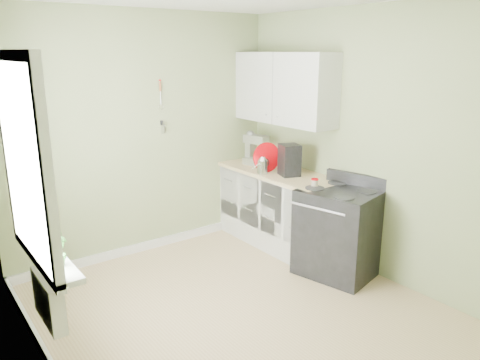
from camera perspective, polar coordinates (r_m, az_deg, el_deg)
floor at (r=4.34m, az=0.26°, el=-16.07°), size 3.20×3.60×0.02m
wall_back at (r=5.34m, az=-11.51°, el=5.32°), size 3.20×0.02×2.70m
wall_left at (r=3.16m, az=-23.81°, el=-2.68°), size 0.02×3.60×2.70m
wall_right at (r=4.93m, az=15.47°, el=4.24°), size 0.02×3.60×2.70m
base_cabinets at (r=5.61m, az=4.77°, el=-3.61°), size 0.60×1.60×0.87m
countertop at (r=5.47m, az=4.80°, el=0.88°), size 0.64×1.60×0.04m
upper_cabinets at (r=5.47m, az=5.40°, el=11.08°), size 0.35×1.40×0.80m
window at (r=3.40m, az=-24.91°, el=1.91°), size 0.06×1.14×1.44m
window_sill at (r=3.61m, az=-22.57°, el=-8.29°), size 0.18×1.14×0.04m
radiator at (r=3.70m, az=-22.29°, el=-13.35°), size 0.12×0.50×0.35m
wall_utensils at (r=5.37m, az=-9.56°, el=7.79°), size 0.02×0.14×0.58m
stove at (r=4.96m, az=11.88°, el=-6.18°), size 0.81×0.87×1.03m
stand_mixer at (r=5.74m, az=1.96°, el=3.60°), size 0.27×0.36×0.41m
kettle at (r=5.30m, az=2.73°, el=1.81°), size 0.20×0.12×0.20m
coffee_maker at (r=5.25m, az=6.03°, el=2.34°), size 0.27×0.28×0.35m
red_tray at (r=5.38m, az=3.26°, el=2.77°), size 0.35×0.11×0.35m
jar at (r=4.88m, az=9.10°, el=-0.30°), size 0.08×0.08×0.08m
plant_a at (r=3.27m, az=-21.29°, el=-7.62°), size 0.17×0.17×0.27m
plant_b at (r=3.68m, az=-23.25°, el=-4.97°), size 0.22×0.22×0.31m
plant_c at (r=3.96m, az=-24.27°, el=-4.02°), size 0.15×0.15×0.27m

